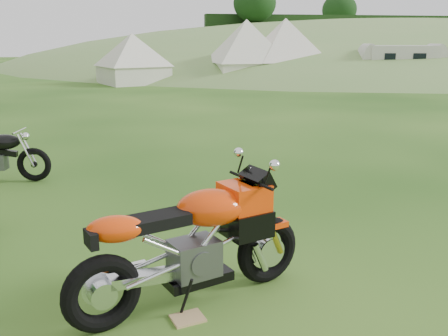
{
  "coord_description": "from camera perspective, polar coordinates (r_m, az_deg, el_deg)",
  "views": [
    {
      "loc": [
        -0.85,
        -5.6,
        2.24
      ],
      "look_at": [
        0.28,
        0.4,
        0.64
      ],
      "focal_mm": 40.0,
      "sensor_mm": 36.0,
      "label": 1
    }
  ],
  "objects": [
    {
      "name": "plywood_board",
      "position": [
        4.29,
        -4.17,
        -16.75
      ],
      "size": [
        0.3,
        0.27,
        0.02
      ],
      "primitive_type": "cube",
      "rotation": [
        0.0,
        0.0,
        0.26
      ],
      "color": "tan",
      "rests_on": "ground"
    },
    {
      "name": "tent_left",
      "position": [
        25.85,
        -10.39,
        12.25
      ],
      "size": [
        3.77,
        3.77,
        2.53
      ],
      "primitive_type": null,
      "rotation": [
        0.0,
        0.0,
        0.36
      ],
      "color": "beige",
      "rests_on": "ground"
    },
    {
      "name": "hedgerow",
      "position": [
        51.98,
        18.33,
        11.45
      ],
      "size": [
        36.0,
        1.2,
        8.6
      ],
      "primitive_type": null,
      "color": "black",
      "rests_on": "ground"
    },
    {
      "name": "hillside",
      "position": [
        51.98,
        18.33,
        11.45
      ],
      "size": [
        80.0,
        64.0,
        8.0
      ],
      "primitive_type": "ellipsoid",
      "color": "#6C954B",
      "rests_on": "ground"
    },
    {
      "name": "caravan",
      "position": [
        26.83,
        19.49,
        11.1
      ],
      "size": [
        4.41,
        2.68,
        1.92
      ],
      "primitive_type": null,
      "rotation": [
        0.0,
        0.0,
        -0.22
      ],
      "color": "beige",
      "rests_on": "ground"
    },
    {
      "name": "sport_motorcycle",
      "position": [
        4.24,
        -3.73,
        -7.66
      ],
      "size": [
        2.16,
        1.24,
        1.27
      ],
      "primitive_type": null,
      "rotation": [
        0.0,
        0.0,
        0.36
      ],
      "color": "#E93B08",
      "rests_on": "ground"
    },
    {
      "name": "tent_mid",
      "position": [
        26.45,
        2.56,
        12.96
      ],
      "size": [
        3.64,
        3.64,
        2.94
      ],
      "primitive_type": null,
      "rotation": [
        0.0,
        0.0,
        0.08
      ],
      "color": "silver",
      "rests_on": "ground"
    },
    {
      "name": "ground",
      "position": [
        6.09,
        -1.89,
        -6.93
      ],
      "size": [
        120.0,
        120.0,
        0.0
      ],
      "primitive_type": "plane",
      "color": "#133E0D",
      "rests_on": "ground"
    },
    {
      "name": "tent_right",
      "position": [
        27.15,
        6.97,
        12.96
      ],
      "size": [
        3.66,
        3.66,
        2.98
      ],
      "primitive_type": null,
      "rotation": [
        0.0,
        0.0,
        0.06
      ],
      "color": "silver",
      "rests_on": "ground"
    }
  ]
}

